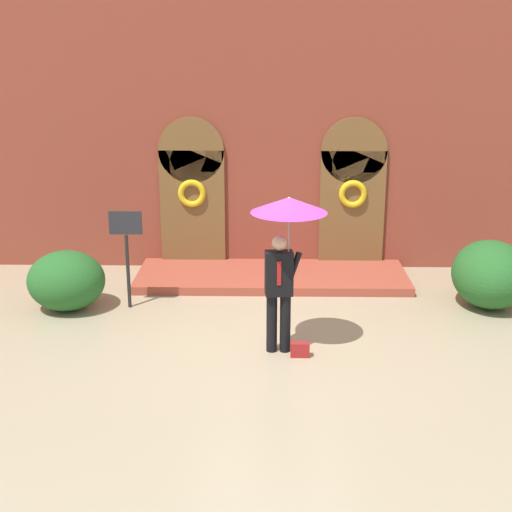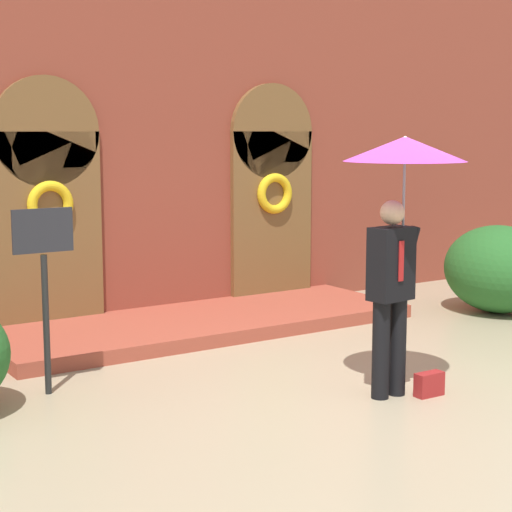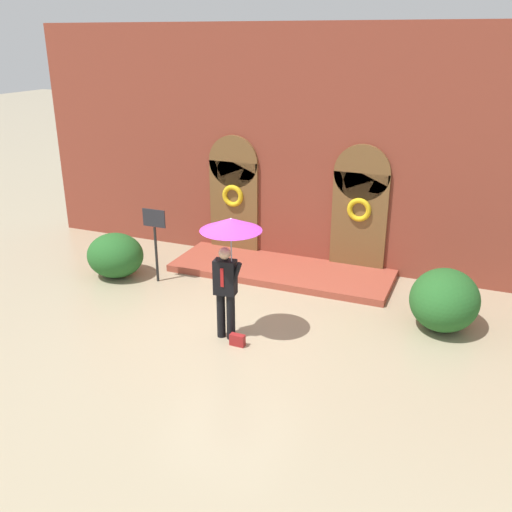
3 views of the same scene
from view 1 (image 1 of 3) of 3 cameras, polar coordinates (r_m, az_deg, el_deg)
name	(u,v)px [view 1 (image 1 of 3)]	position (r m, az deg, el deg)	size (l,w,h in m)	color
ground_plane	(272,345)	(11.01, 1.30, -7.14)	(80.00, 80.00, 0.00)	tan
building_facade	(273,135)	(14.31, 1.33, 9.68)	(14.00, 2.30, 5.60)	brown
person_with_umbrella	(286,228)	(10.18, 2.44, 2.25)	(1.10, 1.10, 2.36)	black
handbag	(300,350)	(10.60, 3.54, -7.49)	(0.28, 0.12, 0.22)	maroon
sign_post	(127,243)	(12.33, -10.32, 1.02)	(0.56, 0.06, 1.72)	black
shrub_left	(66,281)	(12.67, -14.94, -1.91)	(1.33, 1.22, 1.03)	#235B23
shrub_right	(490,274)	(13.01, 18.25, -1.40)	(1.31, 1.55, 1.17)	#235B23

